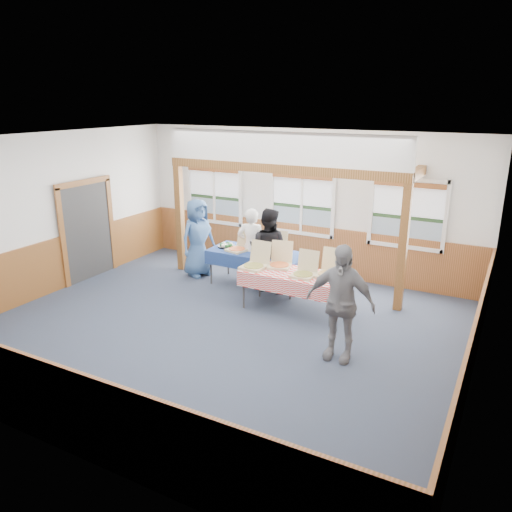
{
  "coord_description": "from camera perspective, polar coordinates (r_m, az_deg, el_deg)",
  "views": [
    {
      "loc": [
        4.24,
        -6.64,
        3.82
      ],
      "look_at": [
        0.16,
        1.0,
        1.07
      ],
      "focal_mm": 35.0,
      "sensor_mm": 36.0,
      "label": 1
    }
  ],
  "objects": [
    {
      "name": "wall_front",
      "position": [
        5.72,
        -23.44,
        -6.74
      ],
      "size": [
        8.0,
        0.0,
        8.0
      ],
      "primitive_type": "plane",
      "rotation": [
        -1.57,
        0.0,
        0.0
      ],
      "color": "silver",
      "rests_on": "floor"
    },
    {
      "name": "table_left",
      "position": [
        10.41,
        0.13,
        0.22
      ],
      "size": [
        2.22,
        1.58,
        0.76
      ],
      "rotation": [
        0.0,
        0.0,
        -0.34
      ],
      "color": "#303030",
      "rests_on": "floor"
    },
    {
      "name": "pizza_box_f",
      "position": [
        9.07,
        8.38,
        -1.85
      ],
      "size": [
        0.43,
        0.53,
        0.46
      ],
      "rotation": [
        0.0,
        0.0,
        0.02
      ],
      "color": "tan",
      "rests_on": "table_right"
    },
    {
      "name": "pizza_box_b",
      "position": [
        10.37,
        2.25,
        0.8
      ],
      "size": [
        0.4,
        0.48,
        0.41
      ],
      "rotation": [
        0.0,
        0.0,
        0.05
      ],
      "color": "tan",
      "rests_on": "table_left"
    },
    {
      "name": "post_left",
      "position": [
        11.5,
        -8.68,
        4.24
      ],
      "size": [
        0.15,
        0.15,
        2.4
      ],
      "primitive_type": "cube",
      "color": "#5A3714",
      "rests_on": "floor"
    },
    {
      "name": "wall_back",
      "position": [
        11.21,
        5.35,
        6.12
      ],
      "size": [
        8.0,
        0.0,
        8.0
      ],
      "primitive_type": "plane",
      "rotation": [
        1.57,
        0.0,
        0.0
      ],
      "color": "silver",
      "rests_on": "floor"
    },
    {
      "name": "post_right",
      "position": [
        9.47,
        16.43,
        0.83
      ],
      "size": [
        0.15,
        0.15,
        2.4
      ],
      "primitive_type": "cube",
      "color": "#5A3714",
      "rests_on": "floor"
    },
    {
      "name": "wainscot_right",
      "position": [
        7.4,
        23.42,
        -10.16
      ],
      "size": [
        0.05,
        6.98,
        1.1
      ],
      "primitive_type": "cube",
      "color": "brown",
      "rests_on": "floor"
    },
    {
      "name": "pizza_box_c",
      "position": [
        9.39,
        -0.14,
        -0.96
      ],
      "size": [
        0.46,
        0.55,
        0.47
      ],
      "rotation": [
        0.0,
        0.0,
        -0.06
      ],
      "color": "tan",
      "rests_on": "table_right"
    },
    {
      "name": "person_grey",
      "position": [
        7.56,
        9.58,
        -5.28
      ],
      "size": [
        1.07,
        0.45,
        1.82
      ],
      "primitive_type": "imported",
      "rotation": [
        0.0,
        0.0,
        0.01
      ],
      "color": "slate",
      "rests_on": "floor"
    },
    {
      "name": "wainscot_left",
      "position": [
        11.05,
        -21.86,
        -0.9
      ],
      "size": [
        0.05,
        6.98,
        1.1
      ],
      "primitive_type": "cube",
      "color": "brown",
      "rests_on": "floor"
    },
    {
      "name": "cross_beam",
      "position": [
        9.98,
        2.77,
        9.94
      ],
      "size": [
        5.15,
        0.18,
        0.18
      ],
      "primitive_type": "cube",
      "color": "#5A3714",
      "rests_on": "post_left"
    },
    {
      "name": "floor",
      "position": [
        8.75,
        -4.04,
        -8.3
      ],
      "size": [
        8.0,
        8.0,
        0.0
      ],
      "primitive_type": "plane",
      "color": "#273040",
      "rests_on": "ground"
    },
    {
      "name": "pizza_box_e",
      "position": [
        9.01,
        5.51,
        -1.89
      ],
      "size": [
        0.4,
        0.48,
        0.43
      ],
      "rotation": [
        0.0,
        0.0,
        0.01
      ],
      "color": "tan",
      "rests_on": "table_right"
    },
    {
      "name": "window_mid",
      "position": [
        11.16,
        5.28,
        6.48
      ],
      "size": [
        1.56,
        0.1,
        1.46
      ],
      "color": "white",
      "rests_on": "wall_back"
    },
    {
      "name": "woman_white",
      "position": [
        10.51,
        -0.52,
        1.07
      ],
      "size": [
        0.68,
        0.54,
        1.65
      ],
      "primitive_type": "imported",
      "rotation": [
        0.0,
        0.0,
        3.4
      ],
      "color": "silver",
      "rests_on": "floor"
    },
    {
      "name": "table_right",
      "position": [
        9.21,
        4.24,
        -2.22
      ],
      "size": [
        2.07,
        1.47,
        0.76
      ],
      "rotation": [
        0.0,
        0.0,
        -0.34
      ],
      "color": "#303030",
      "rests_on": "floor"
    },
    {
      "name": "pizza_box_d",
      "position": [
        9.47,
        2.74,
        -0.83
      ],
      "size": [
        0.52,
        0.59,
        0.45
      ],
      "rotation": [
        0.0,
        0.0,
        0.24
      ],
      "color": "tan",
      "rests_on": "table_right"
    },
    {
      "name": "veggie_tray",
      "position": [
        10.75,
        -3.4,
        1.2
      ],
      "size": [
        0.38,
        0.38,
        0.09
      ],
      "color": "black",
      "rests_on": "table_left"
    },
    {
      "name": "wainscot_front",
      "position": [
        6.22,
        -22.05,
        -15.54
      ],
      "size": [
        7.98,
        0.05,
        1.1
      ],
      "primitive_type": "cube",
      "color": "brown",
      "rests_on": "floor"
    },
    {
      "name": "cased_opening",
      "position": [
        11.48,
        -18.71,
        2.7
      ],
      "size": [
        0.06,
        1.3,
        2.1
      ],
      "primitive_type": "cube",
      "color": "#303030",
      "rests_on": "wall_left"
    },
    {
      "name": "drink_glass",
      "position": [
        8.65,
        8.73,
        -2.78
      ],
      "size": [
        0.07,
        0.07,
        0.15
      ],
      "primitive_type": "cylinder",
      "color": "olive",
      "rests_on": "table_right"
    },
    {
      "name": "wall_left",
      "position": [
        10.81,
        -22.57,
        4.41
      ],
      "size": [
        0.0,
        8.0,
        8.0
      ],
      "primitive_type": "plane",
      "rotation": [
        1.57,
        0.0,
        1.57
      ],
      "color": "silver",
      "rests_on": "floor"
    },
    {
      "name": "man_blue",
      "position": [
        11.11,
        -6.66,
        2.09
      ],
      "size": [
        0.8,
        0.98,
        1.74
      ],
      "primitive_type": "imported",
      "rotation": [
        0.0,
        0.0,
        1.23
      ],
      "color": "#385C8D",
      "rests_on": "floor"
    },
    {
      "name": "window_left",
      "position": [
        12.22,
        -4.78,
        7.46
      ],
      "size": [
        1.56,
        0.1,
        1.46
      ],
      "color": "white",
      "rests_on": "wall_back"
    },
    {
      "name": "window_right",
      "position": [
        10.5,
        16.95,
        5.08
      ],
      "size": [
        1.56,
        0.1,
        1.46
      ],
      "color": "white",
      "rests_on": "wall_back"
    },
    {
      "name": "ceiling",
      "position": [
        7.9,
        -4.55,
        13.07
      ],
      "size": [
        8.0,
        8.0,
        0.0
      ],
      "primitive_type": "plane",
      "rotation": [
        3.14,
        0.0,
        0.0
      ],
      "color": "white",
      "rests_on": "wall_back"
    },
    {
      "name": "wainscot_back",
      "position": [
        11.44,
        5.16,
        0.94
      ],
      "size": [
        7.98,
        0.05,
        1.1
      ],
      "primitive_type": "cube",
      "color": "brown",
      "rests_on": "floor"
    },
    {
      "name": "pizza_box_a",
      "position": [
        10.47,
        -2.04,
        0.97
      ],
      "size": [
        0.49,
        0.55,
        0.42
      ],
      "rotation": [
        0.0,
        0.0,
        -0.24
      ],
      "color": "tan",
      "rests_on": "table_left"
    },
    {
      "name": "wall_right",
      "position": [
        7.0,
        24.65,
        -2.53
      ],
      "size": [
        0.0,
        8.0,
        8.0
      ],
      "primitive_type": "plane",
      "rotation": [
        1.57,
        0.0,
        -1.57
      ],
      "color": "silver",
      "rests_on": "floor"
    },
    {
      "name": "woman_black",
      "position": [
        10.19,
        1.38,
        0.73
      ],
      "size": [
        0.89,
        0.72,
        1.72
      ],
      "primitive_type": "imported",
      "rotation": [
        0.0,
        0.0,
        3.23
      ],
      "color": "black",
      "rests_on": "floor"
    }
  ]
}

